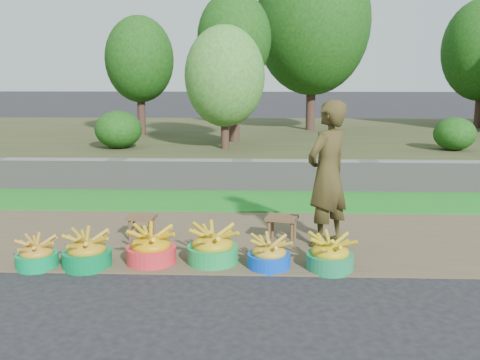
{
  "coord_description": "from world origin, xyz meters",
  "views": [
    {
      "loc": [
        0.33,
        -5.2,
        2.04
      ],
      "look_at": [
        0.08,
        1.3,
        0.75
      ],
      "focal_mm": 40.0,
      "sensor_mm": 36.0,
      "label": 1
    }
  ],
  "objects_px": {
    "basin_d": "(213,247)",
    "basin_e": "(269,255)",
    "vendor_woman": "(328,174)",
    "basin_a": "(37,254)",
    "basin_f": "(330,255)",
    "basin_b": "(87,252)",
    "stool_left": "(142,220)",
    "stool_right": "(282,221)",
    "basin_c": "(151,248)"
  },
  "relations": [
    {
      "from": "basin_d",
      "to": "basin_e",
      "type": "xyz_separation_m",
      "value": [
        0.61,
        -0.13,
        -0.03
      ]
    },
    {
      "from": "basin_e",
      "to": "vendor_woman",
      "type": "xyz_separation_m",
      "value": [
        0.69,
        0.77,
        0.73
      ]
    },
    {
      "from": "basin_a",
      "to": "basin_f",
      "type": "distance_m",
      "value": 3.13
    },
    {
      "from": "basin_b",
      "to": "basin_d",
      "type": "distance_m",
      "value": 1.35
    },
    {
      "from": "basin_b",
      "to": "stool_left",
      "type": "bearing_deg",
      "value": 68.39
    },
    {
      "from": "basin_e",
      "to": "stool_left",
      "type": "bearing_deg",
      "value": 149.27
    },
    {
      "from": "stool_right",
      "to": "basin_f",
      "type": "bearing_deg",
      "value": -61.99
    },
    {
      "from": "basin_b",
      "to": "basin_e",
      "type": "height_order",
      "value": "basin_b"
    },
    {
      "from": "basin_a",
      "to": "basin_b",
      "type": "distance_m",
      "value": 0.53
    },
    {
      "from": "basin_e",
      "to": "basin_c",
      "type": "bearing_deg",
      "value": 175.73
    },
    {
      "from": "basin_d",
      "to": "stool_right",
      "type": "distance_m",
      "value": 1.08
    },
    {
      "from": "basin_a",
      "to": "vendor_woman",
      "type": "distance_m",
      "value": 3.36
    },
    {
      "from": "basin_c",
      "to": "stool_right",
      "type": "xyz_separation_m",
      "value": [
        1.45,
        0.78,
        0.1
      ]
    },
    {
      "from": "stool_left",
      "to": "vendor_woman",
      "type": "xyz_separation_m",
      "value": [
        2.26,
        -0.16,
        0.63
      ]
    },
    {
      "from": "basin_a",
      "to": "stool_right",
      "type": "distance_m",
      "value": 2.82
    },
    {
      "from": "basin_a",
      "to": "stool_right",
      "type": "height_order",
      "value": "stool_right"
    },
    {
      "from": "basin_b",
      "to": "basin_e",
      "type": "bearing_deg",
      "value": 1.02
    },
    {
      "from": "basin_a",
      "to": "basin_d",
      "type": "distance_m",
      "value": 1.88
    },
    {
      "from": "basin_b",
      "to": "stool_left",
      "type": "xyz_separation_m",
      "value": [
        0.38,
        0.97,
        0.08
      ]
    },
    {
      "from": "basin_e",
      "to": "stool_left",
      "type": "distance_m",
      "value": 1.83
    },
    {
      "from": "basin_c",
      "to": "basin_f",
      "type": "xyz_separation_m",
      "value": [
        1.93,
        -0.11,
        -0.01
      ]
    },
    {
      "from": "basin_a",
      "to": "stool_right",
      "type": "relative_size",
      "value": 1.04
    },
    {
      "from": "basin_d",
      "to": "stool_right",
      "type": "relative_size",
      "value": 1.32
    },
    {
      "from": "stool_left",
      "to": "basin_d",
      "type": "bearing_deg",
      "value": -40.1
    },
    {
      "from": "basin_d",
      "to": "basin_a",
      "type": "bearing_deg",
      "value": -174.03
    },
    {
      "from": "stool_right",
      "to": "stool_left",
      "type": "bearing_deg",
      "value": 178.07
    },
    {
      "from": "basin_d",
      "to": "basin_f",
      "type": "distance_m",
      "value": 1.26
    },
    {
      "from": "basin_b",
      "to": "basin_d",
      "type": "xyz_separation_m",
      "value": [
        1.34,
        0.16,
        0.01
      ]
    },
    {
      "from": "basin_d",
      "to": "stool_left",
      "type": "relative_size",
      "value": 1.56
    },
    {
      "from": "vendor_woman",
      "to": "basin_c",
      "type": "bearing_deg",
      "value": -25.99
    },
    {
      "from": "basin_a",
      "to": "basin_e",
      "type": "distance_m",
      "value": 2.48
    },
    {
      "from": "basin_a",
      "to": "basin_c",
      "type": "bearing_deg",
      "value": 7.75
    },
    {
      "from": "basin_e",
      "to": "basin_f",
      "type": "bearing_deg",
      "value": -1.5
    },
    {
      "from": "basin_c",
      "to": "basin_e",
      "type": "distance_m",
      "value": 1.29
    },
    {
      "from": "basin_b",
      "to": "basin_c",
      "type": "xyz_separation_m",
      "value": [
        0.67,
        0.13,
        0.01
      ]
    },
    {
      "from": "basin_a",
      "to": "vendor_woman",
      "type": "bearing_deg",
      "value": 14.75
    },
    {
      "from": "basin_a",
      "to": "basin_c",
      "type": "xyz_separation_m",
      "value": [
        1.2,
        0.16,
        0.03
      ]
    },
    {
      "from": "basin_f",
      "to": "stool_right",
      "type": "xyz_separation_m",
      "value": [
        -0.47,
        0.89,
        0.11
      ]
    },
    {
      "from": "stool_right",
      "to": "basin_d",
      "type": "bearing_deg",
      "value": -136.39
    },
    {
      "from": "basin_c",
      "to": "vendor_woman",
      "type": "relative_size",
      "value": 0.31
    },
    {
      "from": "basin_b",
      "to": "basin_e",
      "type": "xyz_separation_m",
      "value": [
        1.95,
        0.03,
        -0.02
      ]
    },
    {
      "from": "basin_c",
      "to": "basin_f",
      "type": "relative_size",
      "value": 1.08
    },
    {
      "from": "basin_f",
      "to": "basin_d",
      "type": "bearing_deg",
      "value": 173.41
    },
    {
      "from": "basin_f",
      "to": "basin_e",
      "type": "bearing_deg",
      "value": 178.5
    },
    {
      "from": "basin_a",
      "to": "basin_e",
      "type": "height_order",
      "value": "basin_e"
    },
    {
      "from": "basin_e",
      "to": "basin_a",
      "type": "bearing_deg",
      "value": -178.45
    },
    {
      "from": "stool_left",
      "to": "vendor_woman",
      "type": "distance_m",
      "value": 2.35
    },
    {
      "from": "vendor_woman",
      "to": "basin_e",
      "type": "bearing_deg",
      "value": 3.27
    },
    {
      "from": "vendor_woman",
      "to": "basin_b",
      "type": "bearing_deg",
      "value": -27.88
    },
    {
      "from": "basin_f",
      "to": "vendor_woman",
      "type": "distance_m",
      "value": 1.07
    }
  ]
}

